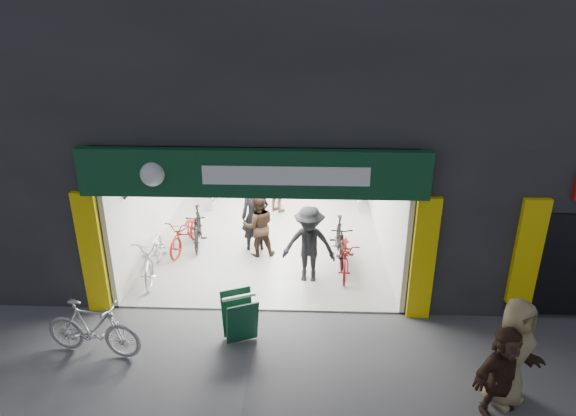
# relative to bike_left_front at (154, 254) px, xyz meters

# --- Properties ---
(ground) EXTENTS (60.00, 60.00, 0.00)m
(ground) POSITION_rel_bike_left_front_xyz_m (2.50, -1.38, -0.54)
(ground) COLOR #56565B
(ground) RESTS_ON ground
(building) EXTENTS (17.00, 10.27, 8.00)m
(building) POSITION_rel_bike_left_front_xyz_m (3.41, 3.60, 3.77)
(building) COLOR #232326
(building) RESTS_ON ground
(bike_left_front) EXTENTS (0.95, 2.13, 1.08)m
(bike_left_front) POSITION_rel_bike_left_front_xyz_m (0.00, 0.00, 0.00)
(bike_left_front) COLOR silver
(bike_left_front) RESTS_ON ground
(bike_left_midfront) EXTENTS (0.69, 1.72, 1.01)m
(bike_left_midfront) POSITION_rel_bike_left_front_xyz_m (0.70, 1.52, -0.04)
(bike_left_midfront) COLOR black
(bike_left_midfront) RESTS_ON ground
(bike_left_midback) EXTENTS (0.95, 1.84, 0.92)m
(bike_left_midback) POSITION_rel_bike_left_front_xyz_m (0.45, 1.28, -0.08)
(bike_left_midback) COLOR maroon
(bike_left_midback) RESTS_ON ground
(bike_left_back) EXTENTS (0.63, 1.90, 1.13)m
(bike_left_back) POSITION_rel_bike_left_front_xyz_m (0.70, 4.44, 0.02)
(bike_left_back) COLOR silver
(bike_left_back) RESTS_ON ground
(bike_right_front) EXTENTS (0.54, 1.77, 1.06)m
(bike_right_front) POSITION_rel_bike_left_front_xyz_m (4.30, 0.86, -0.01)
(bike_right_front) COLOR black
(bike_right_front) RESTS_ON ground
(bike_right_mid) EXTENTS (0.74, 1.79, 0.92)m
(bike_right_mid) POSITION_rel_bike_left_front_xyz_m (4.41, 0.31, -0.08)
(bike_right_mid) COLOR maroon
(bike_right_mid) RESTS_ON ground
(bike_right_back) EXTENTS (0.57, 1.73, 1.02)m
(bike_right_back) POSITION_rel_bike_left_front_xyz_m (5.00, 4.40, -0.03)
(bike_right_back) COLOR silver
(bike_right_back) RESTS_ON ground
(parked_bike) EXTENTS (1.88, 0.82, 1.10)m
(parked_bike) POSITION_rel_bike_left_front_xyz_m (-0.30, -2.83, 0.01)
(parked_bike) COLOR #AAAAAE
(parked_bike) RESTS_ON ground
(customer_a) EXTENTS (0.75, 0.55, 1.88)m
(customer_a) POSITION_rel_bike_left_front_xyz_m (2.21, 1.32, 0.40)
(customer_a) COLOR black
(customer_a) RESTS_ON ground
(customer_b) EXTENTS (0.89, 0.75, 1.62)m
(customer_b) POSITION_rel_bike_left_front_xyz_m (2.32, 1.03, 0.27)
(customer_b) COLOR #332317
(customer_b) RESTS_ON ground
(customer_c) EXTENTS (1.24, 0.79, 1.82)m
(customer_c) POSITION_rel_bike_left_front_xyz_m (3.55, -0.15, 0.37)
(customer_c) COLOR black
(customer_c) RESTS_ON ground
(customer_d) EXTENTS (0.98, 0.85, 1.58)m
(customer_d) POSITION_rel_bike_left_front_xyz_m (2.63, 3.71, 0.25)
(customer_d) COLOR #81604B
(customer_d) RESTS_ON ground
(pedestrian_near) EXTENTS (1.08, 1.00, 1.86)m
(pedestrian_near) POSITION_rel_bike_left_front_xyz_m (6.69, -3.70, 0.39)
(pedestrian_near) COLOR #917D54
(pedestrian_near) RESTS_ON ground
(pedestrian_far) EXTENTS (1.47, 1.06, 1.53)m
(pedestrian_far) POSITION_rel_bike_left_front_xyz_m (6.50, -3.94, 0.22)
(pedestrian_far) COLOR #362218
(pedestrian_far) RESTS_ON ground
(sandwich_board) EXTENTS (0.78, 0.79, 0.92)m
(sandwich_board) POSITION_rel_bike_left_front_xyz_m (2.27, -2.31, -0.04)
(sandwich_board) COLOR #104228
(sandwich_board) RESTS_ON ground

